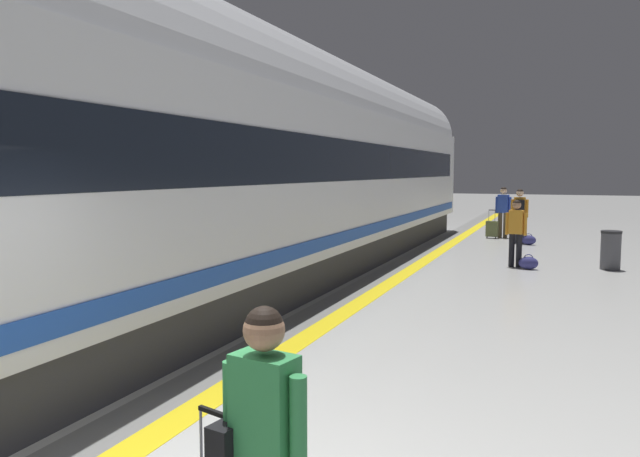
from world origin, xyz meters
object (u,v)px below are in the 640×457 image
passenger_far (519,211)px  duffel_bag_near (528,263)px  high_speed_train (205,158)px  passenger_near (516,228)px  suitcase_mid (492,229)px  traveller_foreground (262,440)px  passenger_mid (503,208)px  duffel_bag_far (529,240)px  waste_bin (611,250)px

passenger_far → duffel_bag_near: bearing=-83.9°
high_speed_train → passenger_far: bearing=70.4°
passenger_near → suitcase_mid: size_ratio=1.64×
traveller_foreground → passenger_mid: passenger_mid is taller
duffel_bag_near → passenger_mid: 6.96m
traveller_foreground → duffel_bag_far: 17.21m
passenger_near → passenger_far: bearing=92.8°
passenger_near → waste_bin: size_ratio=1.77×
suitcase_mid → duffel_bag_far: suitcase_mid is taller
passenger_mid → duffel_bag_far: (0.95, -1.82, -0.86)m
high_speed_train → passenger_far: size_ratio=18.58×
passenger_near → passenger_mid: bearing=97.7°
passenger_near → suitcase_mid: bearing=100.9°
high_speed_train → suitcase_mid: high_speed_train is taller
passenger_far → duffel_bag_far: size_ratio=3.93×
high_speed_train → passenger_mid: 13.70m
high_speed_train → duffel_bag_near: high_speed_train is taller
passenger_near → waste_bin: passenger_near is taller
passenger_near → suitcase_mid: passenger_near is taller
passenger_mid → waste_bin: (2.97, -6.11, -0.56)m
passenger_near → suitcase_mid: (-1.20, 6.22, -0.61)m
waste_bin → duffel_bag_near: bearing=-158.5°
high_speed_train → passenger_far: high_speed_train is taller
suitcase_mid → duffel_bag_far: size_ratio=2.23×
high_speed_train → waste_bin: size_ratio=35.29×
passenger_near → duffel_bag_near: bearing=-40.1°
high_speed_train → suitcase_mid: (3.19, 12.85, -2.18)m
traveller_foreground → passenger_far: 17.51m
traveller_foreground → passenger_far: size_ratio=0.94×
traveller_foreground → waste_bin: (2.44, 12.90, -0.49)m
traveller_foreground → passenger_far: bearing=89.7°
traveller_foreground → suitcase_mid: traveller_foreground is taller
suitcase_mid → waste_bin: 6.67m
waste_bin → suitcase_mid: bearing=119.6°
suitcase_mid → passenger_near: bearing=-79.1°
suitcase_mid → passenger_far: size_ratio=0.57×
traveller_foreground → duffel_bag_near: traveller_foreground is taller
duffel_bag_near → passenger_far: (-0.57, 5.31, 0.87)m
passenger_near → duffel_bag_near: size_ratio=3.66×
passenger_near → suitcase_mid: 6.37m
high_speed_train → duffel_bag_far: size_ratio=72.98×
traveller_foreground → waste_bin: bearing=79.3°
passenger_far → passenger_near: bearing=-87.2°
duffel_bag_far → high_speed_train: bearing=-111.5°
suitcase_mid → passenger_far: passenger_far is taller
duffel_bag_near → waste_bin: 1.93m
passenger_mid → duffel_bag_far: passenger_mid is taller
passenger_far → suitcase_mid: bearing=128.8°
traveller_foreground → passenger_mid: size_ratio=0.93×
suitcase_mid → passenger_far: (0.95, -1.18, 0.70)m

